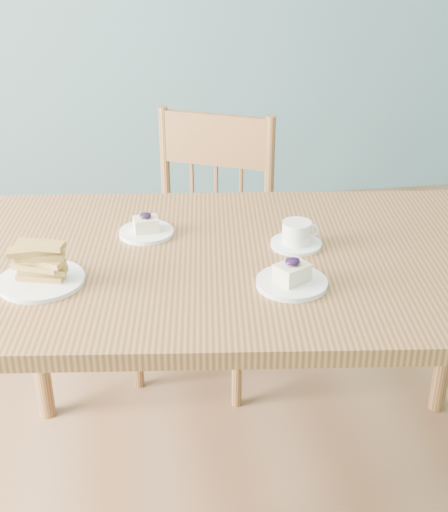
# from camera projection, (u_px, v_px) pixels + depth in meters

# --- Properties ---
(room) EXTENTS (5.01, 5.01, 2.71)m
(room) POSITION_uv_depth(u_px,v_px,m) (152.00, 73.00, 1.53)
(room) COLOR #8D6241
(room) RESTS_ON ground
(dining_table) EXTENTS (1.66, 1.08, 0.83)m
(dining_table) POSITION_uv_depth(u_px,v_px,m) (254.00, 283.00, 1.93)
(dining_table) COLOR #A3683D
(dining_table) RESTS_ON ground
(dining_chair) EXTENTS (0.60, 0.59, 0.99)m
(dining_chair) POSITION_uv_depth(u_px,v_px,m) (205.00, 249.00, 2.66)
(dining_chair) COLOR #A3683D
(dining_chair) RESTS_ON ground
(cheesecake_plate_near) EXTENTS (0.18, 0.18, 0.07)m
(cheesecake_plate_near) POSITION_uv_depth(u_px,v_px,m) (292.00, 278.00, 1.74)
(cheesecake_plate_near) COLOR white
(cheesecake_plate_near) RESTS_ON dining_table
(cheesecake_plate_far) EXTENTS (0.15, 0.15, 0.06)m
(cheesecake_plate_far) POSITION_uv_depth(u_px,v_px,m) (146.00, 229.00, 2.00)
(cheesecake_plate_far) COLOR white
(cheesecake_plate_far) RESTS_ON dining_table
(coffee_cup) EXTENTS (0.14, 0.14, 0.07)m
(coffee_cup) POSITION_uv_depth(u_px,v_px,m) (297.00, 236.00, 1.93)
(coffee_cup) COLOR white
(coffee_cup) RESTS_ON dining_table
(biscotti_plate) EXTENTS (0.21, 0.21, 0.11)m
(biscotti_plate) POSITION_uv_depth(u_px,v_px,m) (40.00, 269.00, 1.74)
(biscotti_plate) COLOR white
(biscotti_plate) RESTS_ON dining_table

